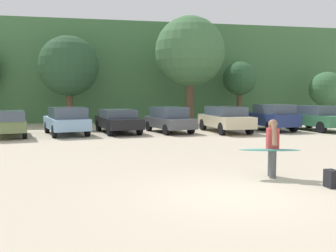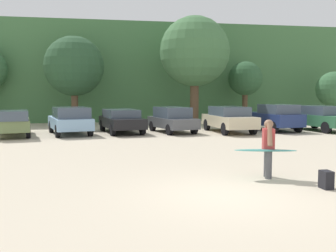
{
  "view_description": "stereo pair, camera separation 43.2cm",
  "coord_description": "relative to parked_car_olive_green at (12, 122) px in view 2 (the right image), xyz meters",
  "views": [
    {
      "loc": [
        -3.35,
        -8.38,
        2.38
      ],
      "look_at": [
        -0.09,
        7.1,
        1.02
      ],
      "focal_mm": 41.66,
      "sensor_mm": 36.0,
      "label": 1
    },
    {
      "loc": [
        -2.92,
        -8.47,
        2.38
      ],
      "look_at": [
        -0.09,
        7.1,
        1.02
      ],
      "focal_mm": 41.66,
      "sensor_mm": 36.0,
      "label": 2
    }
  ],
  "objects": [
    {
      "name": "backpack_dropped",
      "position": [
        10.08,
        -13.43,
        -0.55
      ],
      "size": [
        0.24,
        0.34,
        0.45
      ],
      "color": "black",
      "rests_on": "ground_plane"
    },
    {
      "name": "surfboard_teal",
      "position": [
        9.07,
        -12.09,
        0.01
      ],
      "size": [
        1.79,
        0.9,
        0.13
      ],
      "rotation": [
        0.0,
        0.0,
        2.89
      ],
      "color": "teal"
    },
    {
      "name": "parked_car_sky_blue",
      "position": [
        3.01,
        0.48,
        0.05
      ],
      "size": [
        2.83,
        4.61,
        1.57
      ],
      "rotation": [
        0.0,
        0.0,
        1.8
      ],
      "color": "#84ADD1",
      "rests_on": "ground_plane"
    },
    {
      "name": "hillside_ridge",
      "position": [
        7.44,
        15.39,
        3.26
      ],
      "size": [
        108.0,
        12.0,
        8.08
      ],
      "primitive_type": "cube",
      "color": "#427042",
      "rests_on": "ground_plane"
    },
    {
      "name": "ground_plane",
      "position": [
        7.44,
        -13.61,
        -0.78
      ],
      "size": [
        120.0,
        120.0,
        0.0
      ],
      "primitive_type": "plane",
      "color": "beige"
    },
    {
      "name": "parked_car_dark_gray",
      "position": [
        8.92,
        0.63,
        0.02
      ],
      "size": [
        2.58,
        4.2,
        1.52
      ],
      "rotation": [
        0.0,
        0.0,
        1.8
      ],
      "color": "#4C4F54",
      "rests_on": "ground_plane"
    },
    {
      "name": "parked_car_black",
      "position": [
        5.91,
        1.01,
        -0.01
      ],
      "size": [
        2.64,
        4.68,
        1.38
      ],
      "rotation": [
        0.0,
        0.0,
        1.75
      ],
      "color": "black",
      "rests_on": "ground_plane"
    },
    {
      "name": "tree_right",
      "position": [
        22.97,
        5.96,
        1.84
      ],
      "size": [
        2.79,
        2.79,
        4.03
      ],
      "color": "brown",
      "rests_on": "ground_plane"
    },
    {
      "name": "parked_car_navy",
      "position": [
        15.36,
        0.38,
        0.09
      ],
      "size": [
        2.32,
        4.11,
        1.66
      ],
      "rotation": [
        0.0,
        0.0,
        1.7
      ],
      "color": "navy",
      "rests_on": "ground_plane"
    },
    {
      "name": "tree_far_right",
      "position": [
        11.51,
        5.58,
        4.53
      ],
      "size": [
        5.06,
        5.06,
        7.87
      ],
      "color": "brown",
      "rests_on": "ground_plane"
    },
    {
      "name": "parked_car_forest_green",
      "position": [
        18.19,
        0.03,
        0.06
      ],
      "size": [
        2.66,
        4.73,
        1.56
      ],
      "rotation": [
        0.0,
        0.0,
        1.75
      ],
      "color": "#2D6642",
      "rests_on": "ground_plane"
    },
    {
      "name": "tree_center_left",
      "position": [
        2.94,
        6.63,
        3.45
      ],
      "size": [
        4.25,
        4.25,
        6.38
      ],
      "color": "brown",
      "rests_on": "ground_plane"
    },
    {
      "name": "parked_car_olive_green",
      "position": [
        0.0,
        0.0,
        0.0
      ],
      "size": [
        2.45,
        4.45,
        1.44
      ],
      "rotation": [
        0.0,
        0.0,
        1.75
      ],
      "color": "#6B7F4C",
      "rests_on": "ground_plane"
    },
    {
      "name": "person_adult",
      "position": [
        9.19,
        -12.0,
        0.14
      ],
      "size": [
        0.4,
        0.79,
        1.64
      ],
      "rotation": [
        0.0,
        0.0,
        2.85
      ],
      "color": "#4C4C51",
      "rests_on": "ground_plane"
    },
    {
      "name": "parked_car_champagne",
      "position": [
        12.23,
        0.04,
        0.06
      ],
      "size": [
        2.14,
        4.65,
        1.55
      ],
      "rotation": [
        0.0,
        0.0,
        1.63
      ],
      "color": "beige",
      "rests_on": "ground_plane"
    },
    {
      "name": "tree_center_right",
      "position": [
        16.08,
        7.3,
        2.66
      ],
      "size": [
        2.68,
        2.68,
        4.83
      ],
      "color": "brown",
      "rests_on": "ground_plane"
    }
  ]
}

